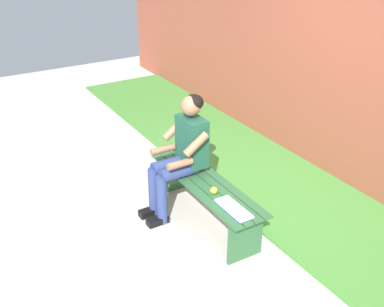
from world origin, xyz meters
name	(u,v)px	position (x,y,z in m)	size (l,w,h in m)	color
ground_plane	(80,206)	(0.94, 1.00, -0.02)	(10.00, 7.00, 0.04)	beige
grass_strip	(307,183)	(0.00, -1.40, 0.01)	(9.00, 2.10, 0.03)	#478C38
brick_wall	(321,49)	(0.50, -1.89, 1.40)	(9.50, 0.24, 2.81)	#9E4C38
bench_near	(205,192)	(0.00, 0.00, 0.34)	(1.62, 0.42, 0.46)	#2D6038
person_seated	(181,151)	(0.29, 0.10, 0.70)	(0.50, 0.69, 1.26)	#1E513D
apple	(214,190)	(-0.23, 0.05, 0.49)	(0.07, 0.07, 0.07)	gold
book_open	(234,209)	(-0.55, 0.05, 0.47)	(0.41, 0.16, 0.02)	white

